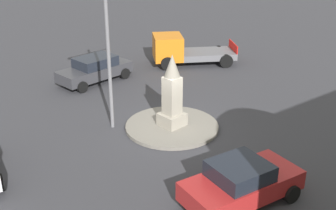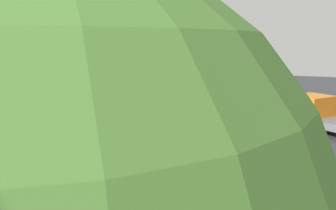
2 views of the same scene
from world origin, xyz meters
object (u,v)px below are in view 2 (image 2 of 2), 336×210
at_px(monument, 166,115).
at_px(car_red_far_side, 43,164).
at_px(streetlamp, 147,48).
at_px(car_white_parked_left, 57,111).
at_px(truck_orange_near_island, 327,116).
at_px(car_dark_grey_waiting, 225,107).

relative_size(monument, car_red_far_side, 0.77).
bearing_deg(car_red_far_side, streetlamp, -91.80).
bearing_deg(streetlamp, car_red_far_side, 88.20).
bearing_deg(streetlamp, car_white_parked_left, -1.61).
bearing_deg(car_white_parked_left, truck_orange_near_island, -164.73).
height_order(car_dark_grey_waiting, truck_orange_near_island, truck_orange_near_island).
bearing_deg(monument, truck_orange_near_island, -137.71).
bearing_deg(truck_orange_near_island, car_white_parked_left, 15.27).
relative_size(car_red_far_side, car_dark_grey_waiting, 0.97).
bearing_deg(car_dark_grey_waiting, car_white_parked_left, 30.05).
height_order(streetlamp, car_red_far_side, streetlamp).
bearing_deg(car_white_parked_left, monument, 165.66).
relative_size(car_dark_grey_waiting, truck_orange_near_island, 0.82).
height_order(car_red_far_side, truck_orange_near_island, truck_orange_near_island).
xyz_separation_m(monument, car_red_far_side, (2.16, 5.62, -0.85)).
distance_m(car_dark_grey_waiting, truck_orange_near_island, 6.11).
xyz_separation_m(car_white_parked_left, car_red_far_side, (-6.12, 7.74, 0.03)).
relative_size(monument, streetlamp, 0.44).
relative_size(car_white_parked_left, car_red_far_side, 0.99).
bearing_deg(monument, streetlamp, -45.29).
bearing_deg(car_red_far_side, truck_orange_near_island, -127.25).
distance_m(car_white_parked_left, car_dark_grey_waiting, 10.58).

